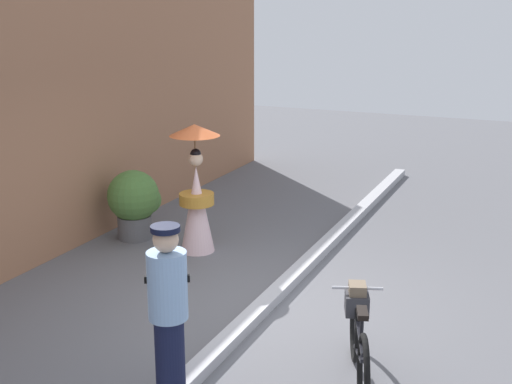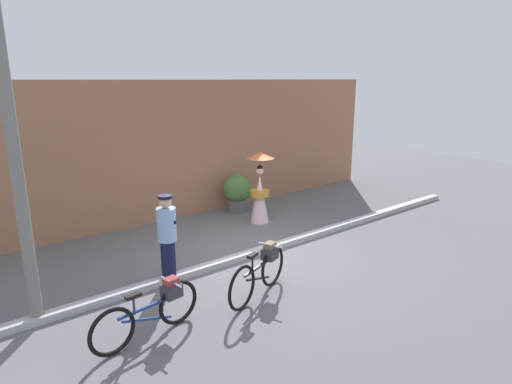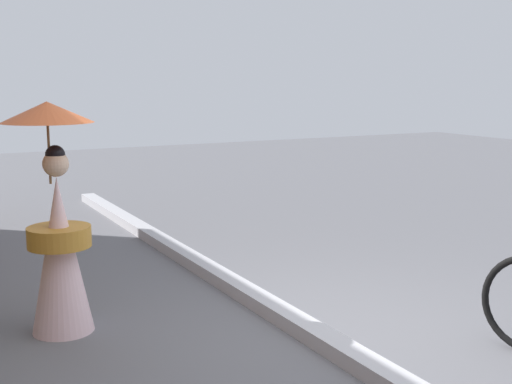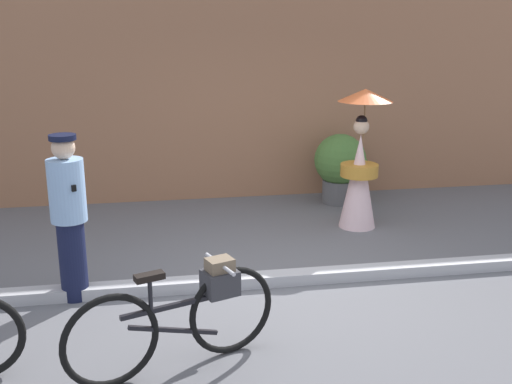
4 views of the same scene
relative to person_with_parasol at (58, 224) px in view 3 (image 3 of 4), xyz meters
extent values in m
plane|color=slate|center=(-1.36, -1.64, -0.86)|extent=(30.00, 30.00, 0.00)
cube|color=#B2B2B7|center=(-1.36, -1.64, -0.80)|extent=(14.00, 0.20, 0.12)
cone|color=silver|center=(-0.01, -0.01, -0.25)|extent=(0.48, 0.48, 1.24)
cylinder|color=#C1842D|center=(-0.01, -0.01, -0.10)|extent=(0.49, 0.49, 0.16)
sphere|color=beige|center=(-0.01, -0.01, 0.47)|extent=(0.20, 0.20, 0.20)
sphere|color=black|center=(-0.01, -0.01, 0.54)|extent=(0.15, 0.15, 0.15)
cylinder|color=olive|center=(0.04, 0.03, 0.59)|extent=(0.02, 0.02, 0.55)
cone|color=orange|center=(0.04, 0.03, 0.87)|extent=(0.70, 0.70, 0.16)
camera|label=1|loc=(-7.97, -4.48, 2.50)|focal=47.61mm
camera|label=2|loc=(-6.72, -8.25, 2.70)|focal=30.46mm
camera|label=3|loc=(-5.25, 1.06, 1.13)|focal=47.53mm
camera|label=4|loc=(-2.62, -7.31, 1.74)|focal=42.54mm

